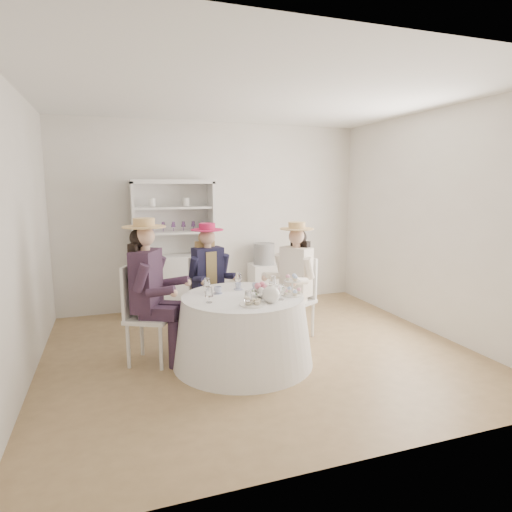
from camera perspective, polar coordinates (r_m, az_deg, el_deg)
name	(u,v)px	position (r m, az deg, el deg)	size (l,w,h in m)	color
ground	(259,351)	(4.82, 0.39, -12.60)	(4.50, 4.50, 0.00)	olive
ceiling	(259,94)	(4.55, 0.43, 20.74)	(4.50, 4.50, 0.00)	white
wall_back	(215,216)	(6.40, -5.52, 5.32)	(4.50, 4.50, 0.00)	silver
wall_front	(367,261)	(2.70, 14.55, -0.70)	(4.50, 4.50, 0.00)	silver
wall_left	(18,238)	(4.31, -29.13, 2.13)	(4.50, 4.50, 0.00)	silver
wall_right	(434,223)	(5.64, 22.59, 4.07)	(4.50, 4.50, 0.00)	silver
tea_table	(243,330)	(4.43, -1.75, -9.77)	(1.43, 1.43, 0.71)	white
hutch	(175,267)	(6.14, -10.79, -1.40)	(1.11, 0.42, 1.88)	silver
side_table	(264,284)	(6.52, 1.05, -3.78)	(0.40, 0.40, 0.63)	silver
hatbox	(264,254)	(6.43, 1.07, 0.31)	(0.32, 0.32, 0.32)	black
guest_left	(149,283)	(4.42, -14.09, -3.51)	(0.63, 0.57, 1.49)	silver
guest_mid	(209,273)	(5.16, -6.33, -2.21)	(0.51, 0.54, 1.36)	silver
guest_right	(295,274)	(5.04, 5.19, -2.35)	(0.59, 0.54, 1.39)	silver
spare_chair	(215,290)	(5.61, -5.53, -4.51)	(0.37, 0.37, 0.85)	silver
teacup_a	(218,291)	(4.41, -5.11, -4.63)	(0.08, 0.08, 0.06)	white
teacup_b	(238,287)	(4.57, -2.38, -4.10)	(0.07, 0.07, 0.06)	white
teacup_c	(256,287)	(4.57, -0.03, -4.11)	(0.08, 0.08, 0.06)	white
flower_bowl	(265,294)	(4.28, 1.15, -5.09)	(0.23, 0.23, 0.06)	white
flower_arrangement	(264,288)	(4.29, 1.01, -4.32)	(0.17, 0.17, 0.06)	pink
table_teapot	(271,294)	(4.07, 2.03, -5.14)	(0.24, 0.17, 0.18)	white
sandwich_plate	(253,303)	(4.01, -0.38, -6.32)	(0.26, 0.26, 0.06)	white
cupcake_stand	(292,288)	(4.35, 4.86, -4.24)	(0.22, 0.22, 0.21)	white
stemware_set	(243,289)	(4.31, -1.78, -4.36)	(0.83, 0.87, 0.15)	white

